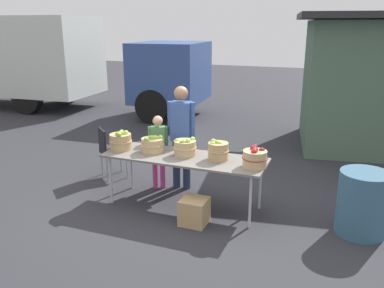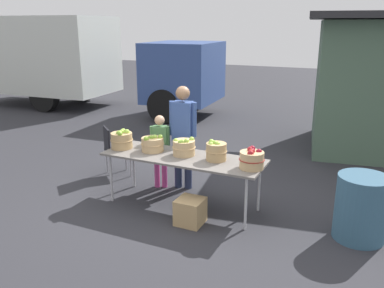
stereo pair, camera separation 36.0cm
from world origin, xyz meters
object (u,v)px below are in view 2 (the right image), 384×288
(apple_basket_green_1, at_px, (153,144))
(vendor_adult, at_px, (183,129))
(apple_basket_green_3, at_px, (216,151))
(child_customer, at_px, (160,146))
(apple_basket_green_2, at_px, (184,147))
(box_truck, at_px, (75,59))
(apple_basket_red_0, at_px, (252,159))
(folding_chair, at_px, (114,147))
(trash_barrel, at_px, (361,208))
(produce_crate, at_px, (190,211))
(apple_basket_green_0, at_px, (122,140))
(market_table, at_px, (183,159))

(apple_basket_green_1, bearing_deg, vendor_adult, 69.65)
(apple_basket_green_3, bearing_deg, child_customer, 159.03)
(apple_basket_green_2, relative_size, apple_basket_green_3, 1.12)
(apple_basket_green_2, xyz_separation_m, box_truck, (-6.19, 5.01, 0.62))
(apple_basket_red_0, xyz_separation_m, child_customer, (-1.65, 0.53, -0.18))
(folding_chair, bearing_deg, trash_barrel, -145.26)
(apple_basket_green_1, height_order, folding_chair, apple_basket_green_1)
(apple_basket_green_3, height_order, box_truck, box_truck)
(apple_basket_red_0, xyz_separation_m, vendor_adult, (-1.31, 0.66, 0.09))
(box_truck, bearing_deg, produce_crate, -44.19)
(apple_basket_green_1, bearing_deg, apple_basket_green_0, -171.88)
(folding_chair, bearing_deg, produce_crate, -166.17)
(market_table, bearing_deg, apple_basket_green_1, 175.73)
(child_customer, height_order, folding_chair, child_customer)
(apple_basket_red_0, distance_m, folding_chair, 2.74)
(apple_basket_green_0, bearing_deg, folding_chair, 134.73)
(market_table, distance_m, apple_basket_green_0, 1.01)
(apple_basket_green_3, height_order, apple_basket_red_0, apple_basket_green_3)
(box_truck, distance_m, trash_barrel, 9.97)
(apple_basket_green_2, bearing_deg, market_table, -76.92)
(market_table, bearing_deg, folding_chair, 159.78)
(apple_basket_green_0, relative_size, apple_basket_green_2, 1.01)
(box_truck, bearing_deg, vendor_adult, -41.07)
(apple_basket_green_2, bearing_deg, apple_basket_green_1, -177.44)
(apple_basket_green_0, bearing_deg, apple_basket_green_1, 8.12)
(produce_crate, bearing_deg, box_truck, 139.78)
(vendor_adult, bearing_deg, child_customer, 12.45)
(vendor_adult, distance_m, folding_chair, 1.40)
(market_table, height_order, apple_basket_green_3, apple_basket_green_3)
(apple_basket_red_0, xyz_separation_m, folding_chair, (-2.63, 0.65, -0.36))
(child_customer, xyz_separation_m, trash_barrel, (2.99, -0.39, -0.29))
(box_truck, distance_m, folding_chair, 6.48)
(vendor_adult, bearing_deg, box_truck, -45.77)
(box_truck, height_order, trash_barrel, box_truck)
(apple_basket_green_1, bearing_deg, trash_barrel, 0.95)
(apple_basket_green_3, xyz_separation_m, produce_crate, (-0.15, -0.50, -0.71))
(apple_basket_green_0, xyz_separation_m, vendor_adult, (0.70, 0.64, 0.08))
(market_table, relative_size, apple_basket_green_3, 7.78)
(apple_basket_green_0, height_order, folding_chair, apple_basket_green_0)
(vendor_adult, height_order, child_customer, vendor_adult)
(trash_barrel, height_order, produce_crate, trash_barrel)
(vendor_adult, relative_size, trash_barrel, 2.02)
(folding_chair, bearing_deg, apple_basket_green_1, -164.62)
(vendor_adult, bearing_deg, apple_basket_green_2, 108.81)
(box_truck, xyz_separation_m, folding_chair, (4.59, -4.48, -0.98))
(market_table, relative_size, apple_basket_green_1, 6.77)
(apple_basket_green_1, relative_size, apple_basket_green_2, 1.03)
(apple_basket_green_1, bearing_deg, folding_chair, 153.30)
(market_table, relative_size, trash_barrel, 2.84)
(market_table, relative_size, folding_chair, 2.67)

